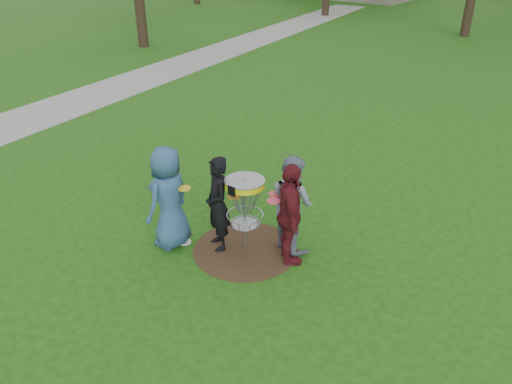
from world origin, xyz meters
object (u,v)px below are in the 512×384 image
Objects in this scene: player_black at (218,204)px; player_grey at (291,203)px; player_maroon at (290,215)px; player_blue at (169,198)px; disc_golf_basket at (245,198)px.

player_black is 0.98× the size of player_grey.
player_maroon reaches higher than player_black.
player_grey is at bearing 122.27° from player_blue.
player_blue reaches higher than disc_golf_basket.
player_blue is 2.06m from player_maroon.
player_blue is 1.29m from disc_golf_basket.
player_grey is (1.66, 1.19, -0.05)m from player_blue.
player_grey is at bearing -12.00° from player_maroon.
player_blue is 1.08× the size of player_black.
player_maroon is at bearing 110.00° from player_blue.
player_black is 1.22m from player_grey.
player_black is 1.21× the size of disc_golf_basket.
player_blue is at bearing 49.95° from player_grey.
player_blue reaches higher than player_grey.
player_blue reaches higher than player_maroon.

